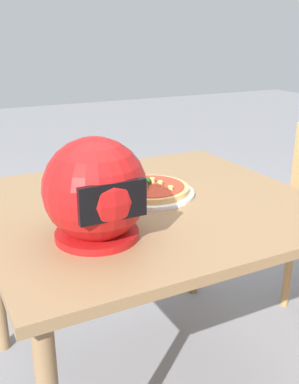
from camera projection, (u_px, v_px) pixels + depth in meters
ground_plane at (149, 375)px, 1.71m from camera, size 14.00×14.00×0.00m
dining_table at (149, 223)px, 1.49m from camera, size 1.06×0.97×0.73m
pizza_plate at (150, 193)px, 1.51m from camera, size 0.30×0.30×0.01m
pizza at (149, 188)px, 1.51m from camera, size 0.27×0.27×0.06m
motorcycle_helmet at (95, 192)px, 1.15m from camera, size 0.28×0.28×0.28m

